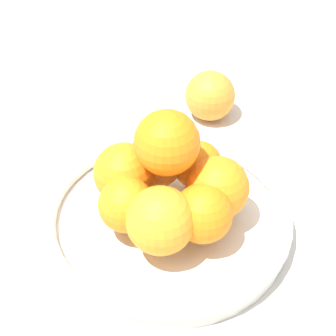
# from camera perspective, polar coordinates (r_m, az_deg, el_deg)

# --- Properties ---
(ground_plane) EXTENTS (4.00, 4.00, 0.00)m
(ground_plane) POSITION_cam_1_polar(r_m,az_deg,el_deg) (0.76, 0.00, -6.07)
(ground_plane) COLOR beige
(fruit_bowl) EXTENTS (0.33, 0.33, 0.03)m
(fruit_bowl) POSITION_cam_1_polar(r_m,az_deg,el_deg) (0.75, 0.00, -5.16)
(fruit_bowl) COLOR silver
(fruit_bowl) RESTS_ON ground_plane
(orange_pile) EXTENTS (0.20, 0.20, 0.14)m
(orange_pile) POSITION_cam_1_polar(r_m,az_deg,el_deg) (0.70, -0.04, -1.53)
(orange_pile) COLOR orange
(orange_pile) RESTS_ON fruit_bowl
(stray_orange) EXTENTS (0.08, 0.08, 0.08)m
(stray_orange) POSITION_cam_1_polar(r_m,az_deg,el_deg) (0.93, 4.29, 7.34)
(stray_orange) COLOR orange
(stray_orange) RESTS_ON ground_plane
(drinking_glass) EXTENTS (0.08, 0.08, 0.09)m
(drinking_glass) POSITION_cam_1_polar(r_m,az_deg,el_deg) (0.94, 15.28, 6.08)
(drinking_glass) COLOR white
(drinking_glass) RESTS_ON ground_plane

